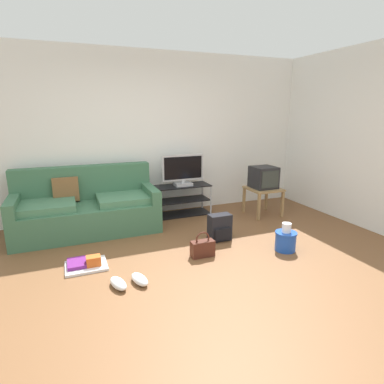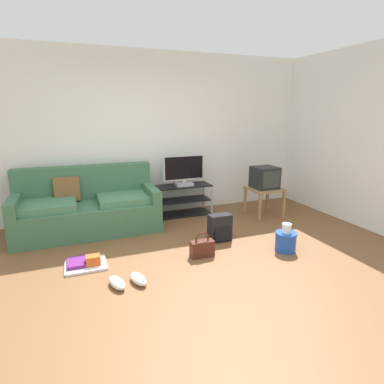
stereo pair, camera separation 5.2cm
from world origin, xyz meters
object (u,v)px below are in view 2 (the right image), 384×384
at_px(sneakers_pair, 128,281).
at_px(floor_tray, 85,263).
at_px(handbag, 202,248).
at_px(couch, 87,208).
at_px(tv_stand, 183,200).
at_px(flat_tv, 184,170).
at_px(side_table, 264,192).
at_px(cleaning_bucket, 286,240).
at_px(backpack, 220,228).
at_px(crt_tv, 265,177).

xyz_separation_m(sneakers_pair, floor_tray, (-0.39, 0.58, -0.01)).
height_order(handbag, sneakers_pair, handbag).
distance_m(couch, floor_tray, 1.25).
bearing_deg(tv_stand, flat_tv, -90.00).
xyz_separation_m(couch, side_table, (2.86, -0.33, 0.06)).
bearing_deg(tv_stand, cleaning_bucket, -69.11).
xyz_separation_m(flat_tv, handbag, (-0.34, -1.62, -0.67)).
height_order(couch, sneakers_pair, couch).
bearing_deg(sneakers_pair, cleaning_bucket, 3.06).
distance_m(tv_stand, handbag, 1.69).
xyz_separation_m(flat_tv, floor_tray, (-1.70, -1.39, -0.74)).
bearing_deg(side_table, backpack, -148.48).
xyz_separation_m(tv_stand, side_table, (1.28, -0.53, 0.14)).
bearing_deg(backpack, side_table, 3.57).
xyz_separation_m(side_table, floor_tray, (-2.98, -0.88, -0.36)).
distance_m(couch, tv_stand, 1.60).
bearing_deg(cleaning_bucket, handbag, 167.60).
relative_size(couch, floor_tray, 4.41).
bearing_deg(backpack, cleaning_bucket, -72.40).
distance_m(couch, side_table, 2.88).
distance_m(tv_stand, backpack, 1.26).
relative_size(couch, crt_tv, 5.16).
xyz_separation_m(tv_stand, sneakers_pair, (-1.32, -1.99, -0.21)).
bearing_deg(cleaning_bucket, floor_tray, 169.05).
xyz_separation_m(tv_stand, cleaning_bucket, (0.72, -1.88, -0.11)).
distance_m(flat_tv, handbag, 1.79).
bearing_deg(side_table, tv_stand, 157.53).
bearing_deg(sneakers_pair, tv_stand, 56.50).
xyz_separation_m(side_table, cleaning_bucket, (-0.56, -1.35, -0.25)).
relative_size(handbag, cleaning_bucket, 0.88).
height_order(backpack, cleaning_bucket, backpack).
height_order(tv_stand, cleaning_bucket, tv_stand).
bearing_deg(floor_tray, cleaning_bucket, -10.95).
height_order(side_table, cleaning_bucket, side_table).
distance_m(tv_stand, floor_tray, 2.22).
bearing_deg(flat_tv, couch, -173.55).
distance_m(couch, backpack, 1.98).
distance_m(side_table, handbag, 1.99).
height_order(tv_stand, sneakers_pair, tv_stand).
bearing_deg(crt_tv, cleaning_bucket, -112.26).
xyz_separation_m(cleaning_bucket, sneakers_pair, (-2.03, -0.11, -0.10)).
height_order(tv_stand, backpack, tv_stand).
distance_m(flat_tv, floor_tray, 2.32).
distance_m(cleaning_bucket, floor_tray, 2.47).
relative_size(flat_tv, crt_tv, 1.85).
bearing_deg(crt_tv, tv_stand, 158.16).
xyz_separation_m(crt_tv, cleaning_bucket, (-0.56, -1.37, -0.51)).
relative_size(side_table, backpack, 1.43).
bearing_deg(flat_tv, backpack, -86.06).
relative_size(crt_tv, sneakers_pair, 0.95).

